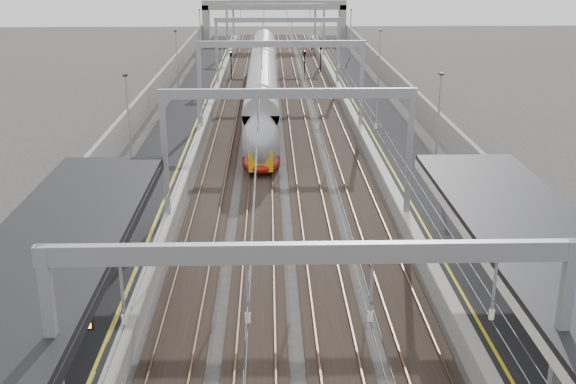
{
  "coord_description": "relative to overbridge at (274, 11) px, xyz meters",
  "views": [
    {
      "loc": [
        -0.94,
        -13.72,
        14.16
      ],
      "look_at": [
        0.0,
        21.33,
        2.38
      ],
      "focal_mm": 45.0,
      "sensor_mm": 36.0,
      "label": 1
    }
  ],
  "objects": [
    {
      "name": "wall_left",
      "position": [
        -11.2,
        -55.0,
        -3.71
      ],
      "size": [
        0.3,
        120.0,
        3.2
      ],
      "primitive_type": "cube",
      "color": "gray",
      "rests_on": "ground"
    },
    {
      "name": "signal_red_far",
      "position": [
        5.4,
        -25.67,
        -2.89
      ],
      "size": [
        0.32,
        0.32,
        3.48
      ],
      "color": "black",
      "rests_on": "ground"
    },
    {
      "name": "platform_right",
      "position": [
        8.0,
        -55.0,
        -4.81
      ],
      "size": [
        4.0,
        120.0,
        1.0
      ],
      "primitive_type": "cube",
      "color": "black",
      "rests_on": "ground"
    },
    {
      "name": "overhead_line",
      "position": [
        0.0,
        -48.38,
        0.83
      ],
      "size": [
        13.0,
        140.0,
        6.6
      ],
      "color": "gray",
      "rests_on": "platform_left"
    },
    {
      "name": "train",
      "position": [
        -1.5,
        -47.81,
        -3.35
      ],
      "size": [
        2.51,
        45.72,
        3.97
      ],
      "color": "maroon",
      "rests_on": "ground"
    },
    {
      "name": "signal_green",
      "position": [
        -5.2,
        -31.41,
        -2.89
      ],
      "size": [
        0.32,
        0.32,
        3.48
      ],
      "color": "black",
      "rests_on": "ground"
    },
    {
      "name": "signal_red_near",
      "position": [
        3.2,
        -30.58,
        -2.89
      ],
      "size": [
        0.32,
        0.32,
        3.48
      ],
      "color": "black",
      "rests_on": "ground"
    },
    {
      "name": "overbridge",
      "position": [
        0.0,
        0.0,
        0.0
      ],
      "size": [
        22.0,
        2.2,
        6.9
      ],
      "color": "gray",
      "rests_on": "ground"
    },
    {
      "name": "platform_left",
      "position": [
        -8.0,
        -55.0,
        -4.81
      ],
      "size": [
        4.0,
        120.0,
        1.0
      ],
      "primitive_type": "cube",
      "color": "black",
      "rests_on": "ground"
    },
    {
      "name": "tracks",
      "position": [
        0.0,
        -55.0,
        -5.26
      ],
      "size": [
        11.4,
        140.0,
        0.2
      ],
      "color": "black",
      "rests_on": "ground"
    },
    {
      "name": "wall_right",
      "position": [
        11.2,
        -55.0,
        -3.71
      ],
      "size": [
        0.3,
        120.0,
        3.2
      ],
      "primitive_type": "cube",
      "color": "gray",
      "rests_on": "ground"
    }
  ]
}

